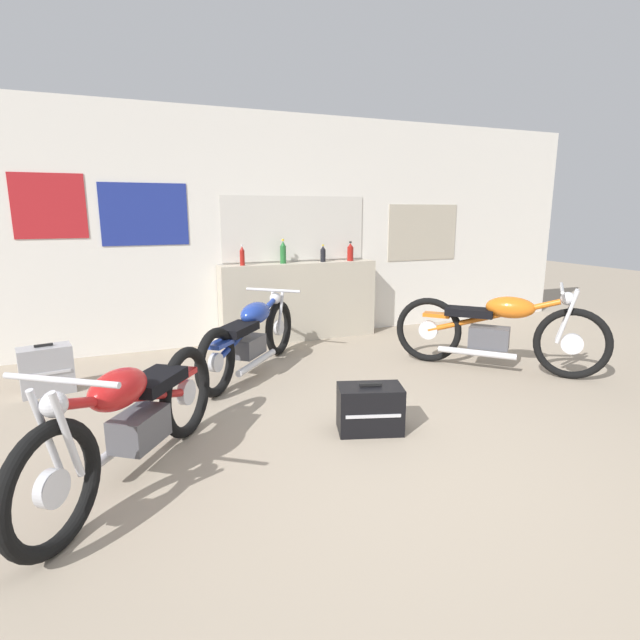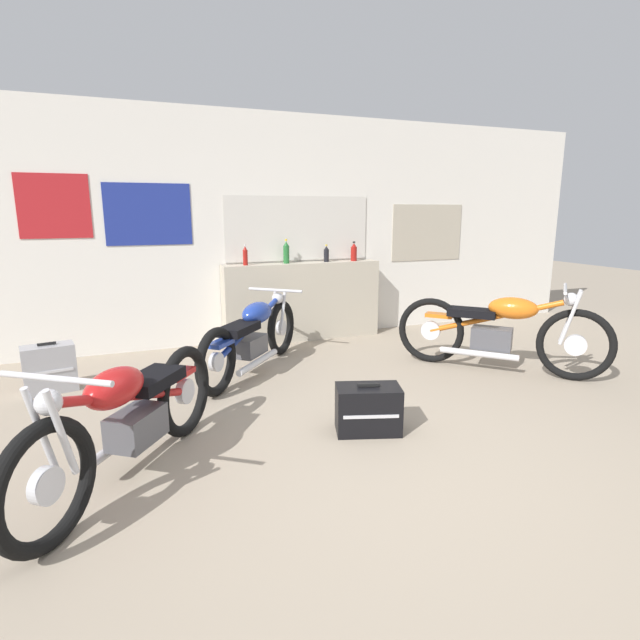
{
  "view_description": "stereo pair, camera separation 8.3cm",
  "coord_description": "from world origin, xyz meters",
  "px_view_note": "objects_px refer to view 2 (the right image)",
  "views": [
    {
      "loc": [
        -1.51,
        -2.42,
        1.63
      ],
      "look_at": [
        0.12,
        1.49,
        0.7
      ],
      "focal_mm": 28.0,
      "sensor_mm": 36.0,
      "label": 1
    },
    {
      "loc": [
        -1.43,
        -2.46,
        1.63
      ],
      "look_at": [
        0.12,
        1.49,
        0.7
      ],
      "focal_mm": 28.0,
      "sensor_mm": 36.0,
      "label": 2
    }
  ],
  "objects_px": {
    "bottle_leftmost": "(245,256)",
    "motorcycle_orange": "(499,329)",
    "bottle_left_center": "(286,253)",
    "bottle_center": "(326,254)",
    "motorcycle_blue": "(253,335)",
    "hard_case_black": "(368,409)",
    "motorcycle_red": "(129,416)",
    "hard_case_silver": "(50,368)",
    "bottle_right_center": "(354,252)"
  },
  "relations": [
    {
      "from": "motorcycle_blue",
      "to": "motorcycle_orange",
      "type": "bearing_deg",
      "value": -20.4
    },
    {
      "from": "motorcycle_red",
      "to": "hard_case_silver",
      "type": "xyz_separation_m",
      "value": [
        -0.66,
        1.91,
        -0.19
      ]
    },
    {
      "from": "bottle_leftmost",
      "to": "motorcycle_red",
      "type": "distance_m",
      "value": 3.26
    },
    {
      "from": "bottle_leftmost",
      "to": "hard_case_silver",
      "type": "distance_m",
      "value": 2.44
    },
    {
      "from": "bottle_leftmost",
      "to": "bottle_left_center",
      "type": "distance_m",
      "value": 0.53
    },
    {
      "from": "bottle_left_center",
      "to": "bottle_leftmost",
      "type": "bearing_deg",
      "value": -176.26
    },
    {
      "from": "bottle_center",
      "to": "motorcycle_red",
      "type": "height_order",
      "value": "bottle_center"
    },
    {
      "from": "motorcycle_blue",
      "to": "hard_case_black",
      "type": "distance_m",
      "value": 1.78
    },
    {
      "from": "bottle_leftmost",
      "to": "bottle_center",
      "type": "height_order",
      "value": "bottle_leftmost"
    },
    {
      "from": "bottle_center",
      "to": "motorcycle_red",
      "type": "bearing_deg",
      "value": -130.55
    },
    {
      "from": "bottle_leftmost",
      "to": "motorcycle_blue",
      "type": "distance_m",
      "value": 1.31
    },
    {
      "from": "motorcycle_red",
      "to": "motorcycle_blue",
      "type": "xyz_separation_m",
      "value": [
        1.21,
        1.78,
        -0.02
      ]
    },
    {
      "from": "motorcycle_blue",
      "to": "hard_case_silver",
      "type": "xyz_separation_m",
      "value": [
        -1.87,
        0.13,
        -0.17
      ]
    },
    {
      "from": "bottle_leftmost",
      "to": "bottle_center",
      "type": "distance_m",
      "value": 1.06
    },
    {
      "from": "hard_case_silver",
      "to": "motorcycle_blue",
      "type": "bearing_deg",
      "value": -4.04
    },
    {
      "from": "bottle_center",
      "to": "motorcycle_blue",
      "type": "height_order",
      "value": "bottle_center"
    },
    {
      "from": "motorcycle_orange",
      "to": "motorcycle_red",
      "type": "bearing_deg",
      "value": -165.88
    },
    {
      "from": "motorcycle_blue",
      "to": "bottle_left_center",
      "type": "bearing_deg",
      "value": 57.01
    },
    {
      "from": "bottle_center",
      "to": "hard_case_black",
      "type": "relative_size",
      "value": 0.41
    },
    {
      "from": "bottle_leftmost",
      "to": "motorcycle_red",
      "type": "relative_size",
      "value": 0.15
    },
    {
      "from": "motorcycle_blue",
      "to": "hard_case_silver",
      "type": "relative_size",
      "value": 3.38
    },
    {
      "from": "bottle_center",
      "to": "motorcycle_red",
      "type": "distance_m",
      "value": 3.86
    },
    {
      "from": "bottle_right_center",
      "to": "hard_case_black",
      "type": "xyz_separation_m",
      "value": [
        -1.19,
        -2.8,
        -0.92
      ]
    },
    {
      "from": "bottle_right_center",
      "to": "motorcycle_orange",
      "type": "bearing_deg",
      "value": -69.77
    },
    {
      "from": "motorcycle_orange",
      "to": "motorcycle_blue",
      "type": "relative_size",
      "value": 1.01
    },
    {
      "from": "bottle_right_center",
      "to": "motorcycle_orange",
      "type": "height_order",
      "value": "bottle_right_center"
    },
    {
      "from": "motorcycle_red",
      "to": "hard_case_black",
      "type": "distance_m",
      "value": 1.68
    },
    {
      "from": "motorcycle_red",
      "to": "bottle_leftmost",
      "type": "bearing_deg",
      "value": 63.77
    },
    {
      "from": "bottle_left_center",
      "to": "motorcycle_orange",
      "type": "bearing_deg",
      "value": -50.51
    },
    {
      "from": "motorcycle_orange",
      "to": "motorcycle_blue",
      "type": "bearing_deg",
      "value": 159.6
    },
    {
      "from": "bottle_right_center",
      "to": "motorcycle_blue",
      "type": "bearing_deg",
      "value": -146.35
    },
    {
      "from": "motorcycle_red",
      "to": "motorcycle_blue",
      "type": "height_order",
      "value": "motorcycle_red"
    },
    {
      "from": "motorcycle_blue",
      "to": "hard_case_black",
      "type": "height_order",
      "value": "motorcycle_blue"
    },
    {
      "from": "bottle_leftmost",
      "to": "bottle_center",
      "type": "bearing_deg",
      "value": 1.51
    },
    {
      "from": "motorcycle_red",
      "to": "motorcycle_blue",
      "type": "relative_size",
      "value": 1.05
    },
    {
      "from": "bottle_leftmost",
      "to": "bottle_right_center",
      "type": "distance_m",
      "value": 1.44
    },
    {
      "from": "motorcycle_orange",
      "to": "motorcycle_blue",
      "type": "distance_m",
      "value": 2.53
    },
    {
      "from": "motorcycle_blue",
      "to": "hard_case_silver",
      "type": "bearing_deg",
      "value": 175.96
    },
    {
      "from": "bottle_leftmost",
      "to": "motorcycle_red",
      "type": "bearing_deg",
      "value": -116.23
    },
    {
      "from": "bottle_right_center",
      "to": "hard_case_black",
      "type": "bearing_deg",
      "value": -113.02
    },
    {
      "from": "bottle_leftmost",
      "to": "motorcycle_orange",
      "type": "relative_size",
      "value": 0.16
    },
    {
      "from": "bottle_leftmost",
      "to": "hard_case_black",
      "type": "xyz_separation_m",
      "value": [
        0.25,
        -2.78,
        -0.92
      ]
    },
    {
      "from": "motorcycle_red",
      "to": "hard_case_silver",
      "type": "bearing_deg",
      "value": 109.09
    },
    {
      "from": "hard_case_black",
      "to": "hard_case_silver",
      "type": "relative_size",
      "value": 1.15
    },
    {
      "from": "bottle_left_center",
      "to": "hard_case_black",
      "type": "bearing_deg",
      "value": -95.5
    },
    {
      "from": "bottle_left_center",
      "to": "bottle_center",
      "type": "distance_m",
      "value": 0.54
    },
    {
      "from": "motorcycle_orange",
      "to": "hard_case_black",
      "type": "distance_m",
      "value": 2.1
    },
    {
      "from": "motorcycle_orange",
      "to": "hard_case_black",
      "type": "height_order",
      "value": "motorcycle_orange"
    },
    {
      "from": "hard_case_silver",
      "to": "bottle_leftmost",
      "type": "bearing_deg",
      "value": 24.58
    },
    {
      "from": "bottle_left_center",
      "to": "motorcycle_orange",
      "type": "distance_m",
      "value": 2.67
    }
  ]
}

